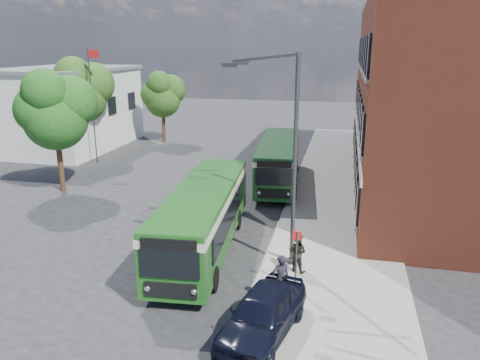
% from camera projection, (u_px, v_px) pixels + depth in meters
% --- Properties ---
extents(ground, '(120.00, 120.00, 0.00)m').
position_uv_depth(ground, '(193.00, 237.00, 23.43)').
color(ground, '#262628').
rests_on(ground, ground).
extents(pavement, '(6.00, 48.00, 0.15)m').
position_uv_depth(pavement, '(339.00, 197.00, 29.41)').
color(pavement, gray).
rests_on(pavement, ground).
extents(kerb_line, '(0.12, 48.00, 0.01)m').
position_uv_depth(kerb_line, '(290.00, 194.00, 30.08)').
color(kerb_line, beige).
rests_on(kerb_line, ground).
extents(brick_office, '(12.10, 26.00, 14.20)m').
position_uv_depth(brick_office, '(458.00, 82.00, 29.75)').
color(brick_office, maroon).
rests_on(brick_office, ground).
extents(white_building, '(9.40, 13.40, 7.30)m').
position_uv_depth(white_building, '(67.00, 108.00, 43.09)').
color(white_building, silver).
rests_on(white_building, ground).
extents(flagpole, '(0.95, 0.10, 9.00)m').
position_uv_depth(flagpole, '(93.00, 102.00, 36.87)').
color(flagpole, '#3A3C3F').
rests_on(flagpole, ground).
extents(street_lamp, '(2.96, 2.38, 9.00)m').
position_uv_depth(street_lamp, '(286.00, 158.00, 19.19)').
color(street_lamp, '#3A3C3F').
rests_on(street_lamp, ground).
extents(bus_stop_sign, '(0.35, 0.08, 2.52)m').
position_uv_depth(bus_stop_sign, '(296.00, 256.00, 17.89)').
color(bus_stop_sign, '#3A3C3F').
rests_on(bus_stop_sign, ground).
extents(bus_front, '(3.47, 11.46, 3.02)m').
position_uv_depth(bus_front, '(204.00, 213.00, 21.56)').
color(bus_front, '#1C581A').
rests_on(bus_front, ground).
extents(bus_rear, '(3.49, 10.77, 3.02)m').
position_uv_depth(bus_rear, '(279.00, 158.00, 31.92)').
color(bus_rear, '#1F5F21').
rests_on(bus_rear, ground).
extents(parked_car, '(2.76, 4.84, 1.55)m').
position_uv_depth(parked_car, '(263.00, 313.00, 15.11)').
color(parked_car, black).
rests_on(parked_car, pavement).
extents(pedestrian_a, '(0.83, 0.74, 1.90)m').
position_uv_depth(pedestrian_a, '(281.00, 279.00, 16.97)').
color(pedestrian_a, black).
rests_on(pedestrian_a, pavement).
extents(pedestrian_b, '(0.98, 0.87, 1.66)m').
position_uv_depth(pedestrian_b, '(297.00, 253.00, 19.40)').
color(pedestrian_b, black).
rests_on(pedestrian_b, pavement).
extents(tree_left, '(4.71, 4.48, 7.95)m').
position_uv_depth(tree_left, '(55.00, 109.00, 29.30)').
color(tree_left, '#372014').
rests_on(tree_left, ground).
extents(tree_mid, '(4.98, 4.74, 8.42)m').
position_uv_depth(tree_mid, '(80.00, 90.00, 38.34)').
color(tree_mid, '#372014').
rests_on(tree_mid, ground).
extents(tree_right, '(4.10, 3.89, 6.92)m').
position_uv_depth(tree_right, '(163.00, 94.00, 45.14)').
color(tree_right, '#372014').
rests_on(tree_right, ground).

